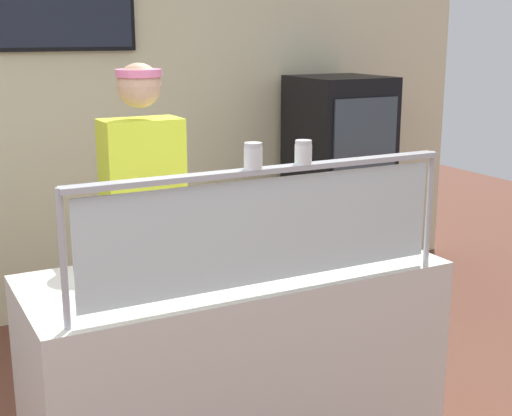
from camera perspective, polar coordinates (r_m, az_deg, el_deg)
ground_plane at (r=3.89m, az=-5.92°, el=-15.44°), size 12.00×12.00×0.00m
shop_rear_unit at (r=4.93m, az=-13.26°, el=7.20°), size 6.11×0.13×2.70m
serving_counter at (r=3.15m, az=-1.61°, el=-13.08°), size 1.71×0.71×0.95m
sneeze_guard at (r=2.63m, az=1.10°, el=-0.55°), size 1.54×0.06×0.47m
pizza_tray at (r=2.91m, az=-5.77°, el=-4.90°), size 0.42×0.42×0.04m
pizza_server at (r=2.87m, az=-6.51°, el=-4.73°), size 0.11×0.29×0.01m
parmesan_shaker at (r=2.55m, az=-0.23°, el=4.04°), size 0.07×0.07×0.09m
pepper_flake_shaker at (r=2.65m, az=3.78°, el=4.33°), size 0.06×0.06×0.09m
worker_figure at (r=3.54m, az=-8.79°, el=-0.96°), size 0.41×0.50×1.76m
drink_fridge at (r=5.33m, az=6.53°, el=1.80°), size 0.62×0.64×1.59m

